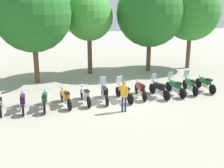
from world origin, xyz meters
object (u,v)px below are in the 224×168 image
(motorcycle_9, at_px, (175,87))
(tree_4, at_px, (191,12))
(motorcycle_0, at_px, (0,103))
(motorcycle_2, at_px, (45,100))
(motorcycle_5, at_px, (105,93))
(tree_2, at_px, (89,17))
(motorcycle_10, at_px, (190,85))
(person_0, at_px, (124,94))
(motorcycle_11, at_px, (205,83))
(motorcycle_6, at_px, (124,92))
(motorcycle_1, at_px, (23,102))
(motorcycle_7, at_px, (140,89))
(motorcycle_8, at_px, (159,89))
(motorcycle_3, at_px, (65,97))
(tree_1, at_px, (32,13))
(motorcycle_4, at_px, (85,95))
(tree_3, at_px, (150,13))

(motorcycle_9, relative_size, tree_4, 0.30)
(motorcycle_0, xyz_separation_m, motorcycle_2, (2.33, -0.19, 0.00))
(motorcycle_5, relative_size, tree_4, 0.30)
(tree_2, bearing_deg, motorcycle_10, -52.41)
(person_0, xyz_separation_m, tree_4, (8.80, 8.49, 3.88))
(motorcycle_11, xyz_separation_m, tree_2, (-6.39, 6.78, 4.06))
(motorcycle_6, relative_size, motorcycle_9, 1.00)
(motorcycle_5, bearing_deg, motorcycle_11, -83.39)
(motorcycle_1, xyz_separation_m, motorcycle_5, (4.65, 0.23, 0.01))
(motorcycle_7, bearing_deg, motorcycle_1, 96.39)
(motorcycle_0, relative_size, motorcycle_7, 1.00)
(motorcycle_8, bearing_deg, motorcycle_0, 80.63)
(motorcycle_3, xyz_separation_m, tree_4, (11.71, 6.67, 4.39))
(motorcycle_3, distance_m, tree_4, 14.18)
(motorcycle_1, xyz_separation_m, motorcycle_11, (11.61, 0.42, 0.00))
(motorcycle_0, bearing_deg, motorcycle_8, -94.21)
(motorcycle_0, distance_m, person_0, 6.66)
(motorcycle_6, bearing_deg, motorcycle_10, -95.52)
(motorcycle_3, height_order, tree_1, tree_1)
(motorcycle_4, relative_size, person_0, 1.27)
(motorcycle_8, distance_m, motorcycle_9, 1.17)
(tree_2, bearing_deg, motorcycle_7, -75.69)
(person_0, distance_m, tree_3, 10.50)
(motorcycle_6, bearing_deg, tree_3, -42.85)
(motorcycle_6, height_order, tree_3, tree_3)
(motorcycle_2, relative_size, motorcycle_3, 1.00)
(motorcycle_5, relative_size, motorcycle_7, 1.00)
(motorcycle_7, height_order, person_0, person_0)
(tree_3, bearing_deg, tree_2, 174.89)
(motorcycle_8, relative_size, motorcycle_9, 1.00)
(motorcycle_6, height_order, motorcycle_8, same)
(motorcycle_3, distance_m, motorcycle_5, 2.33)
(motorcycle_0, relative_size, motorcycle_9, 1.00)
(tree_2, bearing_deg, motorcycle_9, -59.81)
(motorcycle_8, xyz_separation_m, motorcycle_9, (1.16, 0.08, 0.00))
(motorcycle_2, height_order, motorcycle_9, motorcycle_9)
(motorcycle_7, relative_size, motorcycle_9, 1.00)
(tree_1, distance_m, tree_2, 4.61)
(motorcycle_10, distance_m, motorcycle_11, 1.16)
(tree_4, bearing_deg, motorcycle_10, -119.10)
(person_0, bearing_deg, motorcycle_9, -27.92)
(tree_2, xyz_separation_m, tree_3, (4.99, -0.45, 0.26))
(motorcycle_0, relative_size, motorcycle_10, 1.00)
(motorcycle_11, relative_size, tree_2, 0.34)
(motorcycle_0, xyz_separation_m, motorcycle_6, (6.96, -0.05, 0.01))
(motorcycle_4, bearing_deg, motorcycle_7, -91.77)
(motorcycle_5, bearing_deg, tree_1, 39.93)
(motorcycle_0, height_order, motorcycle_10, motorcycle_10)
(tree_4, bearing_deg, tree_3, -179.07)
(motorcycle_5, bearing_deg, person_0, -158.03)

